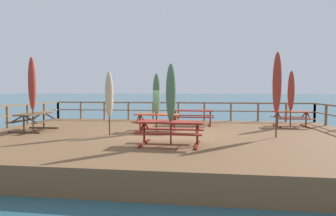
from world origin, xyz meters
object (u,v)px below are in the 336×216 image
at_px(picnic_table_back_right, 192,114).
at_px(patio_umbrella_tall_mid_right, 109,95).
at_px(patio_umbrella_tall_front, 171,93).
at_px(patio_umbrella_short_mid, 32,84).
at_px(patio_umbrella_tall_mid_left, 277,83).
at_px(picnic_table_mid_right, 157,119).
at_px(patio_umbrella_tall_back_right, 291,91).
at_px(picnic_table_mid_centre, 170,128).
at_px(picnic_table_mid_left, 34,118).
at_px(picnic_table_back_left, 292,116).
at_px(patio_umbrella_tall_back_left, 156,95).

height_order(picnic_table_back_right, patio_umbrella_tall_mid_right, patio_umbrella_tall_mid_right).
bearing_deg(patio_umbrella_tall_front, patio_umbrella_short_mid, 159.23).
bearing_deg(patio_umbrella_short_mid, patio_umbrella_tall_mid_left, -2.40).
xyz_separation_m(picnic_table_mid_right, patio_umbrella_tall_back_right, (6.18, 2.56, 1.18)).
height_order(picnic_table_mid_centre, patio_umbrella_short_mid, patio_umbrella_short_mid).
relative_size(picnic_table_back_right, patio_umbrella_tall_front, 0.84).
height_order(picnic_table_mid_left, picnic_table_mid_right, same).
height_order(picnic_table_mid_centre, picnic_table_back_right, same).
distance_m(patio_umbrella_tall_back_right, patio_umbrella_tall_mid_right, 8.74).
bearing_deg(picnic_table_back_left, picnic_table_back_right, 177.82).
bearing_deg(picnic_table_back_left, picnic_table_mid_right, -158.08).
xyz_separation_m(picnic_table_mid_left, patio_umbrella_tall_mid_left, (10.09, -0.47, 1.47)).
bearing_deg(patio_umbrella_tall_back_right, patio_umbrella_short_mid, -165.08).
bearing_deg(patio_umbrella_short_mid, picnic_table_back_left, 14.60).
bearing_deg(picnic_table_mid_centre, picnic_table_mid_right, 107.96).
xyz_separation_m(patio_umbrella_short_mid, patio_umbrella_tall_back_left, (5.41, 0.47, -0.46)).
distance_m(picnic_table_mid_left, patio_umbrella_tall_mid_left, 10.21).
distance_m(patio_umbrella_tall_front, patio_umbrella_tall_back_right, 7.58).
distance_m(picnic_table_back_left, patio_umbrella_tall_front, 7.65).
bearing_deg(patio_umbrella_tall_front, picnic_table_mid_right, 108.35).
xyz_separation_m(picnic_table_mid_left, picnic_table_back_left, (11.61, 2.98, -0.01)).
bearing_deg(picnic_table_back_right, picnic_table_mid_centre, -94.20).
bearing_deg(patio_umbrella_tall_front, patio_umbrella_tall_back_right, 46.69).
distance_m(picnic_table_mid_right, patio_umbrella_tall_front, 3.30).
bearing_deg(patio_umbrella_tall_mid_left, patio_umbrella_tall_back_right, 67.15).
distance_m(picnic_table_mid_left, patio_umbrella_tall_mid_right, 3.93).
distance_m(patio_umbrella_tall_mid_left, patio_umbrella_tall_mid_right, 6.40).
relative_size(picnic_table_mid_centre, patio_umbrella_tall_back_right, 0.78).
height_order(picnic_table_mid_centre, patio_umbrella_tall_mid_left, patio_umbrella_tall_mid_left).
bearing_deg(picnic_table_mid_right, picnic_table_mid_centre, -72.04).
bearing_deg(picnic_table_back_left, patio_umbrella_tall_mid_left, -113.80).
xyz_separation_m(picnic_table_back_right, patio_umbrella_tall_back_left, (-1.39, -2.74, 1.02)).
relative_size(picnic_table_mid_centre, patio_umbrella_tall_back_left, 0.86).
relative_size(picnic_table_back_right, patio_umbrella_tall_mid_left, 0.69).
bearing_deg(patio_umbrella_short_mid, picnic_table_mid_right, 5.57).
relative_size(picnic_table_mid_centre, patio_umbrella_tall_front, 0.82).
height_order(picnic_table_mid_centre, picnic_table_mid_right, same).
xyz_separation_m(picnic_table_back_right, patio_umbrella_tall_back_right, (4.80, -0.12, 1.17)).
bearing_deg(picnic_table_mid_left, patio_umbrella_tall_mid_right, -12.00).
relative_size(picnic_table_mid_centre, picnic_table_back_left, 1.23).
relative_size(patio_umbrella_tall_back_right, patio_umbrella_tall_mid_right, 1.09).
relative_size(picnic_table_mid_right, patio_umbrella_tall_mid_left, 0.60).
height_order(picnic_table_mid_right, patio_umbrella_tall_mid_right, patio_umbrella_tall_mid_right).
height_order(picnic_table_mid_left, patio_umbrella_tall_front, patio_umbrella_tall_front).
relative_size(picnic_table_back_right, patio_umbrella_short_mid, 0.68).
relative_size(patio_umbrella_tall_back_left, patio_umbrella_tall_back_right, 0.92).
bearing_deg(picnic_table_mid_right, picnic_table_back_left, 21.92).
xyz_separation_m(picnic_table_mid_right, patio_umbrella_tall_mid_right, (-1.68, -1.27, 1.04)).
distance_m(picnic_table_mid_left, picnic_table_mid_right, 5.41).
xyz_separation_m(picnic_table_mid_centre, picnic_table_mid_right, (-0.97, 2.98, -0.01)).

